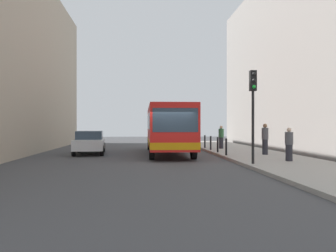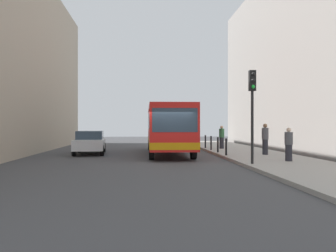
{
  "view_description": "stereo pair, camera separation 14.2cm",
  "coord_description": "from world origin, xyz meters",
  "px_view_note": "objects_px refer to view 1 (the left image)",
  "views": [
    {
      "loc": [
        -1.42,
        -18.15,
        1.84
      ],
      "look_at": [
        0.25,
        2.91,
        1.8
      ],
      "focal_mm": 38.31,
      "sensor_mm": 36.0,
      "label": 1
    },
    {
      "loc": [
        -1.28,
        -18.16,
        1.84
      ],
      "look_at": [
        0.25,
        2.91,
        1.8
      ],
      "focal_mm": 38.31,
      "sensor_mm": 36.0,
      "label": 2
    }
  ],
  "objects_px": {
    "bollard_near": "(226,147)",
    "bollard_mid": "(218,145)",
    "bus": "(168,127)",
    "pedestrian_far_sidewalk": "(221,137)",
    "pedestrian_mid_sidewalk": "(265,139)",
    "bollard_far": "(211,143)",
    "bollard_farthest": "(205,142)",
    "traffic_light": "(253,99)",
    "pedestrian_near_signal": "(289,144)",
    "car_beside_bus": "(90,142)"
  },
  "relations": [
    {
      "from": "car_beside_bus",
      "to": "traffic_light",
      "type": "xyz_separation_m",
      "value": [
        8.16,
        -7.86,
        2.22
      ]
    },
    {
      "from": "pedestrian_near_signal",
      "to": "car_beside_bus",
      "type": "bearing_deg",
      "value": 9.46
    },
    {
      "from": "traffic_light",
      "to": "pedestrian_near_signal",
      "type": "bearing_deg",
      "value": 26.98
    },
    {
      "from": "bollard_mid",
      "to": "pedestrian_near_signal",
      "type": "relative_size",
      "value": 0.6
    },
    {
      "from": "pedestrian_mid_sidewalk",
      "to": "pedestrian_far_sidewalk",
      "type": "relative_size",
      "value": 1.08
    },
    {
      "from": "pedestrian_mid_sidewalk",
      "to": "traffic_light",
      "type": "bearing_deg",
      "value": -177.57
    },
    {
      "from": "pedestrian_mid_sidewalk",
      "to": "pedestrian_far_sidewalk",
      "type": "bearing_deg",
      "value": 41.03
    },
    {
      "from": "bollard_near",
      "to": "bollard_mid",
      "type": "height_order",
      "value": "same"
    },
    {
      "from": "bus",
      "to": "pedestrian_near_signal",
      "type": "relative_size",
      "value": 6.98
    },
    {
      "from": "bollard_near",
      "to": "bollard_mid",
      "type": "bearing_deg",
      "value": 90.0
    },
    {
      "from": "car_beside_bus",
      "to": "bollard_mid",
      "type": "distance_m",
      "value": 8.15
    },
    {
      "from": "pedestrian_mid_sidewalk",
      "to": "pedestrian_near_signal",
      "type": "bearing_deg",
      "value": -154.98
    },
    {
      "from": "bollard_far",
      "to": "bollard_farthest",
      "type": "height_order",
      "value": "same"
    },
    {
      "from": "pedestrian_near_signal",
      "to": "pedestrian_far_sidewalk",
      "type": "bearing_deg",
      "value": -39.98
    },
    {
      "from": "bollard_mid",
      "to": "bollard_far",
      "type": "relative_size",
      "value": 1.0
    },
    {
      "from": "bollard_far",
      "to": "pedestrian_mid_sidewalk",
      "type": "relative_size",
      "value": 0.53
    },
    {
      "from": "car_beside_bus",
      "to": "pedestrian_far_sidewalk",
      "type": "relative_size",
      "value": 2.71
    },
    {
      "from": "bollard_far",
      "to": "pedestrian_far_sidewalk",
      "type": "bearing_deg",
      "value": 53.13
    },
    {
      "from": "bollard_mid",
      "to": "car_beside_bus",
      "type": "bearing_deg",
      "value": 171.7
    },
    {
      "from": "pedestrian_near_signal",
      "to": "pedestrian_far_sidewalk",
      "type": "relative_size",
      "value": 0.95
    },
    {
      "from": "bus",
      "to": "bollard_near",
      "type": "relative_size",
      "value": 11.63
    },
    {
      "from": "pedestrian_near_signal",
      "to": "bollard_near",
      "type": "bearing_deg",
      "value": -14.31
    },
    {
      "from": "pedestrian_near_signal",
      "to": "bollard_far",
      "type": "bearing_deg",
      "value": -31.37
    },
    {
      "from": "bollard_near",
      "to": "bollard_mid",
      "type": "xyz_separation_m",
      "value": [
        0.0,
        2.21,
        0.0
      ]
    },
    {
      "from": "car_beside_bus",
      "to": "bollard_far",
      "type": "bearing_deg",
      "value": -176.61
    },
    {
      "from": "bollard_far",
      "to": "bus",
      "type": "bearing_deg",
      "value": -160.25
    },
    {
      "from": "bus",
      "to": "bollard_mid",
      "type": "distance_m",
      "value": 3.42
    },
    {
      "from": "bollard_mid",
      "to": "bollard_farthest",
      "type": "bearing_deg",
      "value": 90.0
    },
    {
      "from": "traffic_light",
      "to": "pedestrian_mid_sidewalk",
      "type": "bearing_deg",
      "value": 64.77
    },
    {
      "from": "bollard_near",
      "to": "pedestrian_near_signal",
      "type": "bearing_deg",
      "value": -57.33
    },
    {
      "from": "bus",
      "to": "bollard_mid",
      "type": "relative_size",
      "value": 11.63
    },
    {
      "from": "bollard_far",
      "to": "pedestrian_mid_sidewalk",
      "type": "height_order",
      "value": "pedestrian_mid_sidewalk"
    },
    {
      "from": "pedestrian_near_signal",
      "to": "bus",
      "type": "bearing_deg",
      "value": -9.14
    },
    {
      "from": "bus",
      "to": "traffic_light",
      "type": "xyz_separation_m",
      "value": [
        3.14,
        -7.8,
        1.28
      ]
    },
    {
      "from": "bus",
      "to": "car_beside_bus",
      "type": "bearing_deg",
      "value": -0.04
    },
    {
      "from": "car_beside_bus",
      "to": "bollard_farthest",
      "type": "bearing_deg",
      "value": -162.0
    },
    {
      "from": "pedestrian_far_sidewalk",
      "to": "pedestrian_mid_sidewalk",
      "type": "bearing_deg",
      "value": 124.04
    },
    {
      "from": "bollard_farthest",
      "to": "car_beside_bus",
      "type": "bearing_deg",
      "value": -158.08
    },
    {
      "from": "traffic_light",
      "to": "bollard_farthest",
      "type": "distance_m",
      "value": 11.35
    },
    {
      "from": "bollard_mid",
      "to": "pedestrian_mid_sidewalk",
      "type": "xyz_separation_m",
      "value": [
        2.36,
        -1.89,
        0.42
      ]
    },
    {
      "from": "traffic_light",
      "to": "pedestrian_far_sidewalk",
      "type": "distance_m",
      "value": 10.54
    },
    {
      "from": "car_beside_bus",
      "to": "bollard_farthest",
      "type": "height_order",
      "value": "car_beside_bus"
    },
    {
      "from": "traffic_light",
      "to": "bollard_far",
      "type": "height_order",
      "value": "traffic_light"
    },
    {
      "from": "bollard_near",
      "to": "bollard_farthest",
      "type": "bearing_deg",
      "value": 90.0
    },
    {
      "from": "bollard_near",
      "to": "pedestrian_near_signal",
      "type": "height_order",
      "value": "pedestrian_near_signal"
    },
    {
      "from": "traffic_light",
      "to": "pedestrian_near_signal",
      "type": "relative_size",
      "value": 2.59
    },
    {
      "from": "bollard_near",
      "to": "pedestrian_mid_sidewalk",
      "type": "bearing_deg",
      "value": 7.76
    },
    {
      "from": "bollard_near",
      "to": "pedestrian_far_sidewalk",
      "type": "distance_m",
      "value": 5.93
    },
    {
      "from": "traffic_light",
      "to": "bollard_mid",
      "type": "relative_size",
      "value": 4.32
    },
    {
      "from": "bus",
      "to": "pedestrian_near_signal",
      "type": "xyz_separation_m",
      "value": [
        5.23,
        -6.74,
        -0.79
      ]
    }
  ]
}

